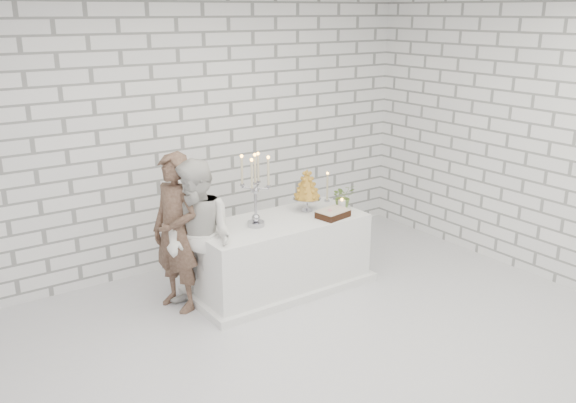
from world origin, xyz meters
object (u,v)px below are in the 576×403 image
object	(u,v)px
cake_table	(280,254)
croquembouche	(307,190)
groom	(176,233)
bride	(199,239)
candelabra	(255,190)

from	to	relation	value
cake_table	croquembouche	xyz separation A→B (m)	(0.41, 0.10, 0.61)
cake_table	groom	distance (m)	1.15
groom	bride	distance (m)	0.25
bride	candelabra	bearing A→B (deg)	68.24
cake_table	bride	world-z (taller)	bride
cake_table	croquembouche	size ratio (longest dim) A/B	3.88
bride	candelabra	xyz separation A→B (m)	(0.64, 0.01, 0.37)
groom	croquembouche	size ratio (longest dim) A/B	3.36
cake_table	croquembouche	bearing A→B (deg)	12.93
groom	bride	size ratio (longest dim) A/B	1.03
candelabra	cake_table	bearing A→B (deg)	1.08
candelabra	croquembouche	distance (m)	0.73
candelabra	croquembouche	bearing A→B (deg)	8.11
cake_table	croquembouche	world-z (taller)	croquembouche
groom	candelabra	world-z (taller)	groom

